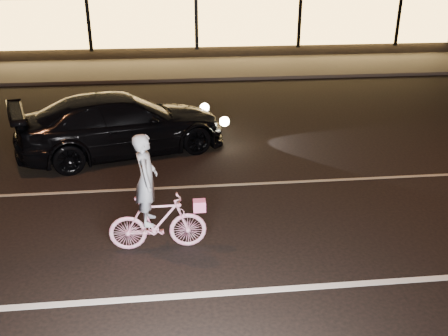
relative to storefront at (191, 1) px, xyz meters
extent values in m
plane|color=black|center=(0.00, -18.97, -2.15)|extent=(90.00, 90.00, 0.00)
cube|color=silver|center=(0.00, -20.47, -2.14)|extent=(60.00, 0.12, 0.01)
cube|color=gray|center=(0.00, -16.97, -2.14)|extent=(60.00, 0.10, 0.01)
cube|color=#383533|center=(0.00, -5.97, -2.09)|extent=(30.00, 4.00, 0.12)
cube|color=black|center=(0.00, 0.03, -0.15)|extent=(25.00, 8.00, 4.00)
cube|color=#FFBC59|center=(0.00, -4.07, -0.55)|extent=(23.00, 0.15, 2.00)
cube|color=black|center=(-4.50, -4.15, -0.55)|extent=(0.15, 0.08, 2.20)
cube|color=black|center=(0.00, -4.15, -0.55)|extent=(0.15, 0.08, 2.20)
cube|color=black|center=(4.50, -4.15, -0.55)|extent=(0.15, 0.08, 2.20)
cube|color=black|center=(9.00, -4.15, -0.55)|extent=(0.15, 0.08, 2.20)
imported|color=#E6428B|center=(-1.52, -19.19, -1.68)|extent=(1.55, 0.44, 0.93)
imported|color=white|center=(-1.65, -19.19, -0.93)|extent=(0.35, 0.53, 1.46)
cube|color=#FF4EA1|center=(-0.85, -19.19, -1.42)|extent=(0.20, 0.16, 0.18)
imported|color=black|center=(-2.37, -14.85, -1.44)|extent=(5.21, 3.35, 1.41)
sphere|color=#FFF2BF|center=(-0.36, -13.53, -1.50)|extent=(0.23, 0.23, 0.23)
sphere|color=#FFF2BF|center=(0.03, -14.76, -1.50)|extent=(0.23, 0.23, 0.23)
camera|label=1|loc=(-1.23, -26.13, 2.23)|focal=40.00mm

